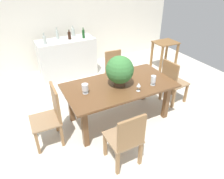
{
  "coord_description": "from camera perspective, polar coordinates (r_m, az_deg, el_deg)",
  "views": [
    {
      "loc": [
        -1.57,
        -3.04,
        2.54
      ],
      "look_at": [
        -0.08,
        -0.17,
        0.6
      ],
      "focal_mm": 33.52,
      "sensor_mm": 36.0,
      "label": 1
    }
  ],
  "objects": [
    {
      "name": "back_wall",
      "position": [
        5.99,
        -12.18,
        18.33
      ],
      "size": [
        6.4,
        0.1,
        2.6
      ],
      "primitive_type": "cube",
      "color": "silver",
      "rests_on": "ground"
    },
    {
      "name": "chair_near_left",
      "position": [
        2.93,
        4.0,
        -13.07
      ],
      "size": [
        0.45,
        0.47,
        0.93
      ],
      "rotation": [
        0.0,
        0.0,
        3.15
      ],
      "color": "olive",
      "rests_on": "ground"
    },
    {
      "name": "ground_plane",
      "position": [
        4.27,
        -0.07,
        -5.64
      ],
      "size": [
        7.04,
        7.04,
        0.0
      ],
      "primitive_type": "plane",
      "color": "silver"
    },
    {
      "name": "crystal_vase_center_near",
      "position": [
        3.65,
        11.2,
        2.64
      ],
      "size": [
        0.09,
        0.09,
        0.18
      ],
      "color": "silver",
      "rests_on": "dining_table"
    },
    {
      "name": "flower_centerpiece",
      "position": [
        3.5,
        2.13,
        5.27
      ],
      "size": [
        0.47,
        0.47,
        0.53
      ],
      "color": "#4C3828",
      "rests_on": "dining_table"
    },
    {
      "name": "chair_head_end",
      "position": [
        3.42,
        -16.31,
        -6.28
      ],
      "size": [
        0.46,
        0.48,
        0.99
      ],
      "rotation": [
        0.0,
        0.0,
        -1.6
      ],
      "color": "olive",
      "rests_on": "ground"
    },
    {
      "name": "wine_bottle_clear",
      "position": [
        5.58,
        -10.56,
        15.15
      ],
      "size": [
        0.08,
        0.08,
        0.26
      ],
      "color": "#B2BFB7",
      "rests_on": "kitchen_counter"
    },
    {
      "name": "wine_bottle_tall",
      "position": [
        5.15,
        -17.91,
        12.78
      ],
      "size": [
        0.08,
        0.08,
        0.26
      ],
      "color": "#B2BFB7",
      "rests_on": "kitchen_counter"
    },
    {
      "name": "wine_bottle_amber",
      "position": [
        5.44,
        -14.72,
        14.3
      ],
      "size": [
        0.07,
        0.07,
        0.28
      ],
      "color": "#B2BFB7",
      "rests_on": "kitchen_counter"
    },
    {
      "name": "wine_glass",
      "position": [
        3.43,
        7.3,
        1.22
      ],
      "size": [
        0.07,
        0.07,
        0.15
      ],
      "color": "silver",
      "rests_on": "dining_table"
    },
    {
      "name": "chair_far_right",
      "position": [
        4.7,
        0.79,
        5.33
      ],
      "size": [
        0.43,
        0.47,
        0.93
      ],
      "rotation": [
        0.0,
        0.0,
        -0.06
      ],
      "color": "olive",
      "rests_on": "ground"
    },
    {
      "name": "dining_table",
      "position": [
        3.7,
        1.98,
        0.0
      ],
      "size": [
        1.91,
        1.03,
        0.74
      ],
      "color": "brown",
      "rests_on": "ground"
    },
    {
      "name": "chair_foot_end",
      "position": [
        4.41,
        16.09,
        2.34
      ],
      "size": [
        0.49,
        0.47,
        0.95
      ],
      "rotation": [
        0.0,
        0.0,
        1.67
      ],
      "color": "olive",
      "rests_on": "ground"
    },
    {
      "name": "wine_bottle_dark",
      "position": [
        5.37,
        -11.55,
        14.25
      ],
      "size": [
        0.07,
        0.07,
        0.23
      ],
      "color": "black",
      "rests_on": "kitchen_counter"
    },
    {
      "name": "kitchen_counter",
      "position": [
        5.55,
        -12.07,
        8.43
      ],
      "size": [
        1.41,
        0.59,
        0.96
      ],
      "primitive_type": "cube",
      "color": "silver",
      "rests_on": "ground"
    },
    {
      "name": "side_table",
      "position": [
        6.01,
        14.23,
        10.69
      ],
      "size": [
        0.61,
        0.5,
        0.75
      ],
      "color": "brown",
      "rests_on": "ground"
    },
    {
      "name": "wine_bottle_green",
      "position": [
        5.4,
        -7.8,
        14.81
      ],
      "size": [
        0.06,
        0.06,
        0.26
      ],
      "color": "#194C1E",
      "rests_on": "kitchen_counter"
    },
    {
      "name": "crystal_vase_left",
      "position": [
        3.37,
        -7.35,
        0.48
      ],
      "size": [
        0.11,
        0.11,
        0.17
      ],
      "color": "silver",
      "rests_on": "dining_table"
    }
  ]
}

